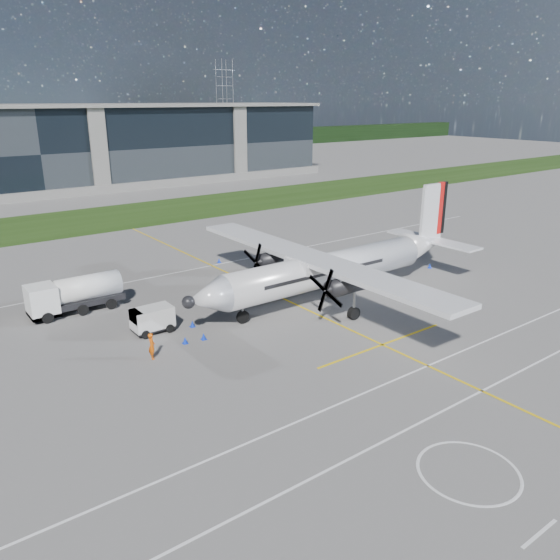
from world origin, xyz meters
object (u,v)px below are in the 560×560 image
Objects in this scene: baggage_tug at (152,320)px; safety_cone_tail at (430,266)px; fuel_tanker_truck at (69,296)px; safety_cone_nose_stbd at (192,324)px; safety_cone_fwd at (185,340)px; safety_cone_stbdwing at (219,260)px; turboprop_aircraft at (336,248)px; pylon_east at (225,103)px; safety_cone_nose_port at (204,336)px; ground_crew_person at (152,344)px.

safety_cone_tail is (29.50, -1.89, -0.70)m from baggage_tug.
safety_cone_nose_stbd is (6.58, -8.42, -1.21)m from fuel_tanker_truck.
safety_cone_stbdwing is (12.21, 15.95, 0.00)m from safety_cone_fwd.
turboprop_aircraft is 15.43m from safety_cone_fwd.
safety_cone_nose_port is at bearing -121.83° from pylon_east.
baggage_tug is at bearing 124.07° from safety_cone_nose_port.
turboprop_aircraft is 14.11m from safety_cone_nose_port.
fuel_tanker_truck is 15.52× the size of safety_cone_nose_port.
safety_cone_nose_stbd is at bearing 52.13° from safety_cone_fwd.
ground_crew_person is 4.18× the size of safety_cone_fwd.
safety_cone_fwd is 2.97m from safety_cone_nose_stbd.
fuel_tanker_truck is 11.83m from safety_cone_fwd.
safety_cone_nose_stbd is (-26.72, 0.96, 0.00)m from safety_cone_tail.
turboprop_aircraft is 13.77m from safety_cone_nose_stbd.
safety_cone_fwd and safety_cone_stbdwing have the same top height.
pylon_east is 172.73m from baggage_tug.
ground_crew_person is at bearing -122.89° from pylon_east.
baggage_tug is 4.49m from ground_crew_person.
turboprop_aircraft reaches higher than safety_cone_tail.
pylon_east reaches higher than baggage_tug.
turboprop_aircraft is 59.25× the size of safety_cone_nose_stbd.
baggage_tug reaches higher than safety_cone_nose_port.
safety_cone_fwd is (-28.54, -1.38, 0.00)m from safety_cone_tail.
safety_cone_fwd is at bearing -73.75° from baggage_tug.
safety_cone_stbdwing is at bearing 56.14° from safety_cone_nose_port.
fuel_tanker_truck is at bearing 164.26° from safety_cone_tail.
safety_cone_stbdwing is (-2.62, 15.27, -4.19)m from turboprop_aircraft.
baggage_tug is at bearing -123.10° from pylon_east.
ground_crew_person reaches higher than baggage_tug.
baggage_tug is at bearing 176.33° from safety_cone_tail.
safety_cone_stbdwing is 17.12m from safety_cone_nose_stbd.
turboprop_aircraft reaches higher than fuel_tanker_truck.
baggage_tug is (3.80, -7.49, -0.50)m from fuel_tanker_truck.
baggage_tug reaches higher than safety_cone_fwd.
fuel_tanker_truck is at bearing 113.85° from safety_cone_fwd.
fuel_tanker_truck reaches higher than safety_cone_stbdwing.
turboprop_aircraft reaches higher than ground_crew_person.
safety_cone_tail is at bearing 2.93° from turboprop_aircraft.
ground_crew_person is (-17.66, -1.48, -3.40)m from turboprop_aircraft.
ground_crew_person is 4.18× the size of safety_cone_tail.
fuel_tanker_truck is 34.62m from safety_cone_tail.
ground_crew_person is at bearing -145.89° from safety_cone_nose_stbd.
safety_cone_fwd is (2.83, 0.81, -0.79)m from ground_crew_person.
fuel_tanker_truck is 17.79m from safety_cone_stbdwing.
safety_cone_fwd is at bearing 172.25° from safety_cone_nose_port.
fuel_tanker_truck is 3.72× the size of ground_crew_person.
baggage_tug is 6.34× the size of safety_cone_tail.
pylon_east is 60.00× the size of safety_cone_stbdwing.
fuel_tanker_truck is 15.52× the size of safety_cone_fwd.
safety_cone_tail is 1.00× the size of safety_cone_stbdwing.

